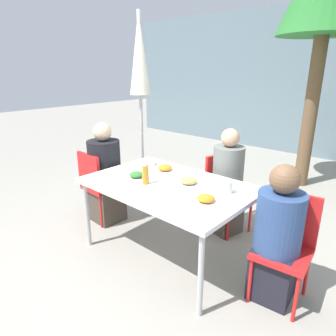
% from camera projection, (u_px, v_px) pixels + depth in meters
% --- Properties ---
extents(ground_plane, '(24.00, 24.00, 0.00)m').
position_uv_depth(ground_plane, '(168.00, 252.00, 3.02)').
color(ground_plane, gray).
extents(building_facade, '(10.00, 0.20, 3.00)m').
position_uv_depth(building_facade, '(327.00, 83.00, 5.86)').
color(building_facade, slate).
rests_on(building_facade, ground).
extents(dining_table, '(1.54, 1.00, 0.75)m').
position_uv_depth(dining_table, '(168.00, 188.00, 2.80)').
color(dining_table, white).
rests_on(dining_table, ground).
extents(chair_left, '(0.41, 0.41, 0.86)m').
position_uv_depth(chair_left, '(98.00, 182.00, 3.51)').
color(chair_left, red).
rests_on(chair_left, ground).
extents(person_left, '(0.37, 0.37, 1.19)m').
position_uv_depth(person_left, '(105.00, 177.00, 3.51)').
color(person_left, '#473D33').
rests_on(person_left, ground).
extents(chair_right, '(0.44, 0.44, 0.86)m').
position_uv_depth(chair_right, '(286.00, 239.00, 2.33)').
color(chair_right, red).
rests_on(chair_right, ground).
extents(person_right, '(0.35, 0.35, 1.12)m').
position_uv_depth(person_right, '(277.00, 239.00, 2.28)').
color(person_right, black).
rests_on(person_right, ground).
extents(chair_far, '(0.49, 0.49, 0.86)m').
position_uv_depth(chair_far, '(225.00, 187.00, 3.36)').
color(chair_far, red).
rests_on(chair_far, ground).
extents(person_far, '(0.36, 0.36, 1.18)m').
position_uv_depth(person_far, '(227.00, 185.00, 3.26)').
color(person_far, '#473D33').
rests_on(person_far, ground).
extents(closed_umbrella, '(0.36, 0.36, 2.44)m').
position_uv_depth(closed_umbrella, '(140.00, 69.00, 3.81)').
color(closed_umbrella, '#333333').
rests_on(closed_umbrella, ground).
extents(plate_0, '(0.25, 0.25, 0.07)m').
position_uv_depth(plate_0, '(206.00, 200.00, 2.36)').
color(plate_0, white).
rests_on(plate_0, dining_table).
extents(plate_1, '(0.25, 0.25, 0.07)m').
position_uv_depth(plate_1, '(136.00, 176.00, 2.90)').
color(plate_1, white).
rests_on(plate_1, dining_table).
extents(plate_2, '(0.27, 0.27, 0.07)m').
position_uv_depth(plate_2, '(165.00, 169.00, 3.09)').
color(plate_2, white).
rests_on(plate_2, dining_table).
extents(plate_3, '(0.27, 0.27, 0.07)m').
position_uv_depth(plate_3, '(188.00, 182.00, 2.73)').
color(plate_3, white).
rests_on(plate_3, dining_table).
extents(bottle, '(0.06, 0.06, 0.19)m').
position_uv_depth(bottle, '(145.00, 174.00, 2.74)').
color(bottle, '#B7751E').
rests_on(bottle, dining_table).
extents(drinking_cup, '(0.08, 0.08, 0.11)m').
position_uv_depth(drinking_cup, '(228.00, 187.00, 2.55)').
color(drinking_cup, silver).
rests_on(drinking_cup, dining_table).
extents(salad_bowl, '(0.16, 0.16, 0.06)m').
position_uv_depth(salad_bowl, '(148.00, 162.00, 3.30)').
color(salad_bowl, white).
rests_on(salad_bowl, dining_table).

